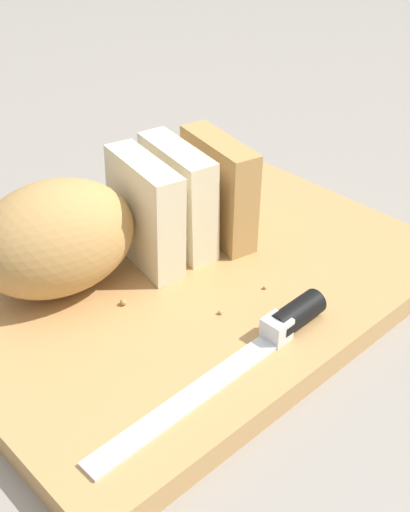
# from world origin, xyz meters

# --- Properties ---
(ground_plane) EXTENTS (3.00, 3.00, 0.00)m
(ground_plane) POSITION_xyz_m (0.00, 0.00, 0.00)
(ground_plane) COLOR gray
(cutting_board) EXTENTS (0.46, 0.30, 0.02)m
(cutting_board) POSITION_xyz_m (0.00, 0.00, 0.01)
(cutting_board) COLOR tan
(cutting_board) RESTS_ON ground_plane
(bread_loaf) EXTENTS (0.27, 0.14, 0.10)m
(bread_loaf) POSITION_xyz_m (-0.05, 0.08, 0.08)
(bread_loaf) COLOR tan
(bread_loaf) RESTS_ON cutting_board
(bread_knife) EXTENTS (0.24, 0.04, 0.02)m
(bread_knife) POSITION_xyz_m (-0.01, -0.10, 0.03)
(bread_knife) COLOR silver
(bread_knife) RESTS_ON cutting_board
(crumb_near_knife) EXTENTS (0.01, 0.01, 0.01)m
(crumb_near_knife) POSITION_xyz_m (-0.08, 0.02, 0.03)
(crumb_near_knife) COLOR tan
(crumb_near_knife) RESTS_ON cutting_board
(crumb_near_loaf) EXTENTS (0.00, 0.00, 0.00)m
(crumb_near_loaf) POSITION_xyz_m (-0.02, -0.04, 0.03)
(crumb_near_loaf) COLOR tan
(crumb_near_loaf) RESTS_ON cutting_board
(crumb_stray_left) EXTENTS (0.00, 0.00, 0.00)m
(crumb_stray_left) POSITION_xyz_m (0.03, -0.04, 0.03)
(crumb_stray_left) COLOR tan
(crumb_stray_left) RESTS_ON cutting_board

